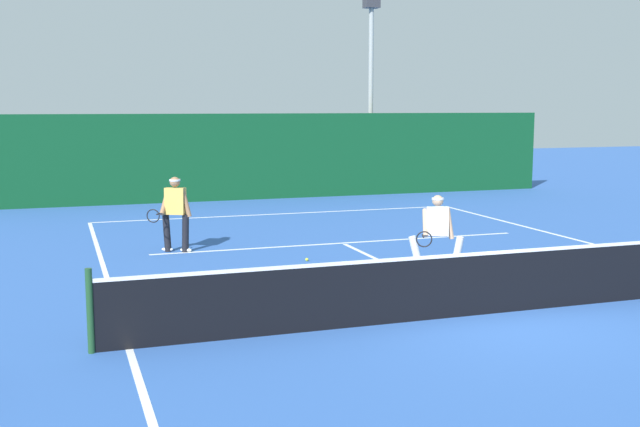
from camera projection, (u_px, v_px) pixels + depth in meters
ground_plane at (491, 314)px, 11.92m from camera, size 80.00×80.00×0.00m
court_line_baseline_far at (281, 214)px, 22.93m from camera, size 10.90×0.10×0.01m
court_line_sideline_left at (129, 349)px, 10.17m from camera, size 0.10×23.50×0.01m
court_line_service at (343, 243)px, 18.04m from camera, size 8.89×0.10×0.01m
court_line_centre at (403, 272)px, 14.92m from camera, size 0.10×6.40×0.01m
tennis_net at (492, 282)px, 11.85m from camera, size 11.94×0.09×1.12m
player_near at (437, 233)px, 14.36m from camera, size 1.11×0.83×1.55m
player_far at (175, 211)px, 16.85m from camera, size 1.01×0.82×1.65m
tennis_ball at (307, 259)px, 15.95m from camera, size 0.07×0.07×0.07m
tennis_ball_extra at (187, 243)px, 17.91m from camera, size 0.07×0.07×0.07m
back_fence_windscreen at (250, 157)px, 26.27m from camera, size 22.40×0.12×2.92m
light_pole at (371, 73)px, 28.91m from camera, size 0.55×0.44×7.12m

